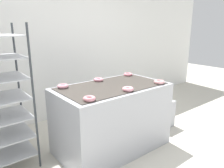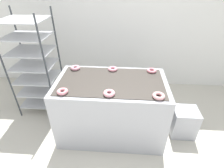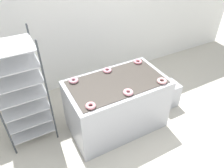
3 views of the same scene
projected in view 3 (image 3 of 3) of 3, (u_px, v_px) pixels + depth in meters
ground_plane at (139, 155)px, 3.18m from camera, size 14.00×14.00×0.00m
wall_back at (77, 15)px, 3.83m from camera, size 8.00×0.05×2.80m
fryer_machine at (117, 105)px, 3.38m from camera, size 1.46×0.84×0.89m
baking_rack_cart at (21, 92)px, 3.00m from camera, size 0.65×0.56×1.67m
glaze_bin at (168, 95)px, 3.93m from camera, size 0.35×0.30×0.44m
donut_near_left at (91, 106)px, 2.68m from camera, size 0.13×0.13×0.04m
donut_near_center at (128, 92)px, 2.89m from camera, size 0.14×0.14×0.04m
donut_near_right at (162, 81)px, 3.10m from camera, size 0.14×0.14×0.04m
donut_far_left at (74, 80)px, 3.10m from camera, size 0.14×0.14×0.04m
donut_far_center at (107, 70)px, 3.32m from camera, size 0.13×0.13×0.04m
donut_far_right at (138, 62)px, 3.52m from camera, size 0.13×0.13×0.04m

